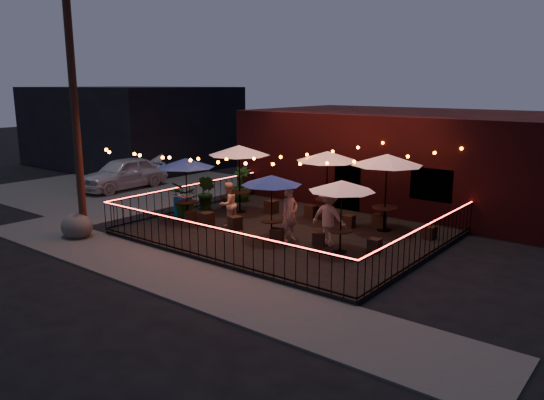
% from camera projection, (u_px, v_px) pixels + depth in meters
% --- Properties ---
extents(ground, '(110.00, 110.00, 0.00)m').
position_uv_depth(ground, '(251.00, 248.00, 17.14)').
color(ground, black).
rests_on(ground, ground).
extents(patio, '(10.00, 8.00, 0.15)m').
position_uv_depth(patio, '(288.00, 232.00, 18.65)').
color(patio, black).
rests_on(patio, ground).
extents(sidewalk, '(18.00, 2.50, 0.05)m').
position_uv_depth(sidewalk, '(175.00, 275.00, 14.64)').
color(sidewalk, '#43403E').
rests_on(sidewalk, ground).
extents(parking_lot, '(11.00, 12.00, 0.02)m').
position_uv_depth(parking_lot, '(126.00, 186.00, 27.47)').
color(parking_lot, '#43403E').
rests_on(parking_lot, ground).
extents(brick_building, '(14.00, 8.00, 4.00)m').
position_uv_depth(brick_building, '(413.00, 157.00, 23.76)').
color(brick_building, '#3A0F11').
rests_on(brick_building, ground).
extents(background_building, '(12.00, 9.00, 5.00)m').
position_uv_depth(background_building, '(130.00, 126.00, 34.40)').
color(background_building, black).
rests_on(background_building, ground).
extents(utility_pole, '(0.26, 0.26, 8.00)m').
position_uv_depth(utility_pole, '(76.00, 121.00, 17.56)').
color(utility_pole, '#361F16').
rests_on(utility_pole, ground).
extents(fence_front, '(10.00, 0.04, 1.04)m').
position_uv_depth(fence_front, '(207.00, 243.00, 15.46)').
color(fence_front, black).
rests_on(fence_front, patio).
extents(fence_left, '(0.04, 8.00, 1.04)m').
position_uv_depth(fence_left, '(190.00, 198.00, 21.56)').
color(fence_left, black).
rests_on(fence_left, patio).
extents(fence_right, '(0.04, 8.00, 1.04)m').
position_uv_depth(fence_right, '(425.00, 242.00, 15.50)').
color(fence_right, black).
rests_on(fence_right, patio).
extents(festoon_lights, '(10.02, 8.72, 1.32)m').
position_uv_depth(festoon_lights, '(260.00, 162.00, 18.51)').
color(festoon_lights, '#EA5A08').
rests_on(festoon_lights, ground).
extents(cafe_table_0, '(2.39, 2.39, 2.37)m').
position_uv_depth(cafe_table_0, '(186.00, 164.00, 19.52)').
color(cafe_table_0, black).
rests_on(cafe_table_0, patio).
extents(cafe_table_1, '(2.82, 2.82, 2.69)m').
position_uv_depth(cafe_table_1, '(239.00, 151.00, 20.84)').
color(cafe_table_1, black).
rests_on(cafe_table_1, patio).
extents(cafe_table_2, '(2.05, 2.05, 2.19)m').
position_uv_depth(cafe_table_2, '(272.00, 181.00, 17.02)').
color(cafe_table_2, black).
rests_on(cafe_table_2, patio).
extents(cafe_table_3, '(3.01, 3.01, 2.61)m').
position_uv_depth(cafe_table_3, '(327.00, 157.00, 19.64)').
color(cafe_table_3, black).
rests_on(cafe_table_3, patio).
extents(cafe_table_4, '(2.68, 2.68, 2.24)m').
position_uv_depth(cafe_table_4, '(342.00, 187.00, 15.81)').
color(cafe_table_4, black).
rests_on(cafe_table_4, patio).
extents(cafe_table_5, '(2.75, 2.75, 2.71)m').
position_uv_depth(cafe_table_5, '(387.00, 161.00, 18.11)').
color(cafe_table_5, black).
rests_on(cafe_table_5, patio).
extents(bistro_chair_0, '(0.45, 0.45, 0.41)m').
position_uv_depth(bistro_chair_0, '(191.00, 216.00, 19.79)').
color(bistro_chair_0, black).
rests_on(bistro_chair_0, patio).
extents(bistro_chair_1, '(0.49, 0.49, 0.51)m').
position_uv_depth(bistro_chair_1, '(207.00, 219.00, 19.17)').
color(bistro_chair_1, black).
rests_on(bistro_chair_1, patio).
extents(bistro_chair_2, '(0.40, 0.40, 0.41)m').
position_uv_depth(bistro_chair_2, '(228.00, 202.00, 22.12)').
color(bistro_chair_2, black).
rests_on(bistro_chair_2, patio).
extents(bistro_chair_3, '(0.47, 0.47, 0.51)m').
position_uv_depth(bistro_chair_3, '(271.00, 207.00, 21.08)').
color(bistro_chair_3, black).
rests_on(bistro_chair_3, patio).
extents(bistro_chair_4, '(0.50, 0.50, 0.47)m').
position_uv_depth(bistro_chair_4, '(235.00, 223.00, 18.71)').
color(bistro_chair_4, black).
rests_on(bistro_chair_4, patio).
extents(bistro_chair_5, '(0.49, 0.49, 0.46)m').
position_uv_depth(bistro_chair_5, '(277.00, 236.00, 17.18)').
color(bistro_chair_5, black).
rests_on(bistro_chair_5, patio).
extents(bistro_chair_6, '(0.42, 0.42, 0.49)m').
position_uv_depth(bistro_chair_6, '(311.00, 211.00, 20.38)').
color(bistro_chair_6, black).
rests_on(bistro_chair_6, patio).
extents(bistro_chair_7, '(0.42, 0.42, 0.45)m').
position_uv_depth(bistro_chair_7, '(349.00, 221.00, 18.99)').
color(bistro_chair_7, black).
rests_on(bistro_chair_7, patio).
extents(bistro_chair_8, '(0.48, 0.48, 0.44)m').
position_uv_depth(bistro_chair_8, '(319.00, 239.00, 16.89)').
color(bistro_chair_8, black).
rests_on(bistro_chair_8, patio).
extents(bistro_chair_9, '(0.37, 0.37, 0.43)m').
position_uv_depth(bistro_chair_9, '(375.00, 245.00, 16.20)').
color(bistro_chair_9, black).
rests_on(bistro_chair_9, patio).
extents(bistro_chair_10, '(0.49, 0.49, 0.51)m').
position_uv_depth(bistro_chair_10, '(379.00, 221.00, 18.92)').
color(bistro_chair_10, black).
rests_on(bistro_chair_10, patio).
extents(bistro_chair_11, '(0.41, 0.41, 0.43)m').
position_uv_depth(bistro_chair_11, '(430.00, 233.00, 17.57)').
color(bistro_chair_11, black).
rests_on(bistro_chair_11, patio).
extents(patron_a, '(0.55, 0.72, 1.77)m').
position_uv_depth(patron_a, '(290.00, 214.00, 17.26)').
color(patron_a, '#D6A58F').
rests_on(patron_a, patio).
extents(patron_b, '(0.62, 0.79, 1.60)m').
position_uv_depth(patron_b, '(228.00, 204.00, 19.14)').
color(patron_b, tan).
rests_on(patron_b, patio).
extents(patron_c, '(1.24, 0.75, 1.87)m').
position_uv_depth(patron_c, '(329.00, 217.00, 16.73)').
color(patron_c, tan).
rests_on(patron_c, patio).
extents(potted_shrub_a, '(1.50, 1.41, 1.35)m').
position_uv_depth(potted_shrub_a, '(186.00, 199.00, 20.53)').
color(potted_shrub_a, '#104011').
rests_on(potted_shrub_a, patio).
extents(potted_shrub_b, '(0.78, 0.63, 1.41)m').
position_uv_depth(potted_shrub_b, '(206.00, 192.00, 21.65)').
color(potted_shrub_b, '#1C3E13').
rests_on(potted_shrub_b, patio).
extents(potted_shrub_c, '(1.07, 1.07, 1.49)m').
position_uv_depth(potted_shrub_c, '(241.00, 184.00, 23.22)').
color(potted_shrub_c, '#19350D').
rests_on(potted_shrub_c, patio).
extents(cooler, '(0.68, 0.54, 0.81)m').
position_uv_depth(cooler, '(183.00, 205.00, 20.63)').
color(cooler, blue).
rests_on(cooler, patio).
extents(boulder, '(1.28, 1.20, 0.80)m').
position_uv_depth(boulder, '(77.00, 227.00, 18.19)').
color(boulder, '#4B4B46').
rests_on(boulder, ground).
extents(car_white, '(2.03, 4.75, 1.60)m').
position_uv_depth(car_white, '(123.00, 173.00, 26.61)').
color(car_white, silver).
rests_on(car_white, ground).
extents(car_silver, '(4.46, 4.57, 1.56)m').
position_uv_depth(car_silver, '(149.00, 165.00, 29.49)').
color(car_silver, '#A3A2AB').
rests_on(car_silver, ground).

